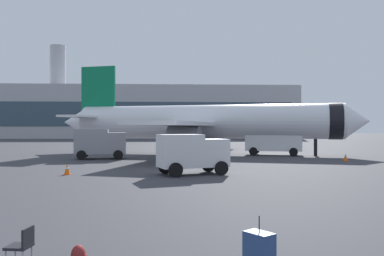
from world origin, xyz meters
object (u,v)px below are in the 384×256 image
at_px(airplane_at_gate, 204,122).
at_px(rolling_suitcase, 259,248).
at_px(cargo_van, 192,152).
at_px(traveller_backpack, 79,256).
at_px(service_truck, 100,142).
at_px(fuel_truck, 273,139).
at_px(gate_chair, 22,244).
at_px(safety_cone_mid, 67,169).
at_px(safety_cone_near, 345,157).

bearing_deg(airplane_at_gate, rolling_suitcase, -92.80).
xyz_separation_m(cargo_van, traveller_backpack, (-3.37, -17.11, -1.22)).
bearing_deg(service_truck, cargo_van, -58.34).
height_order(fuel_truck, rolling_suitcase, fuel_truck).
height_order(airplane_at_gate, gate_chair, airplane_at_gate).
bearing_deg(rolling_suitcase, safety_cone_mid, 116.09).
distance_m(rolling_suitcase, traveller_backpack, 3.95).
bearing_deg(service_truck, rolling_suitcase, -73.96).
relative_size(rolling_suitcase, gate_chair, 1.28).
height_order(safety_cone_mid, rolling_suitcase, rolling_suitcase).
xyz_separation_m(safety_cone_mid, rolling_suitcase, (8.62, -17.61, 0.04)).
distance_m(fuel_truck, cargo_van, 20.12).
distance_m(fuel_truck, safety_cone_near, 9.14).
xyz_separation_m(service_truck, gate_chair, (3.60, -30.35, -1.11)).
height_order(airplane_at_gate, traveller_backpack, airplane_at_gate).
xyz_separation_m(service_truck, cargo_van, (8.21, -13.31, -0.16)).
relative_size(service_truck, cargo_van, 1.05).
relative_size(service_truck, safety_cone_near, 7.53).
xyz_separation_m(safety_cone_mid, gate_chair, (3.44, -17.39, 0.15)).
xyz_separation_m(fuel_truck, cargo_van, (-9.81, -17.56, -0.32)).
bearing_deg(traveller_backpack, gate_chair, 176.69).
distance_m(service_truck, cargo_van, 15.64).
distance_m(fuel_truck, traveller_backpack, 37.12).
distance_m(cargo_van, rolling_suitcase, 17.30).
bearing_deg(airplane_at_gate, service_truck, -148.16).
bearing_deg(traveller_backpack, cargo_van, 78.86).
xyz_separation_m(fuel_truck, gate_chair, (-14.42, -34.60, -1.27)).
height_order(service_truck, cargo_van, service_truck).
relative_size(fuel_truck, safety_cone_near, 9.65).
bearing_deg(safety_cone_near, traveller_backpack, -123.55).
bearing_deg(rolling_suitcase, fuel_truck, 75.14).
bearing_deg(cargo_van, rolling_suitcase, -88.09).
bearing_deg(gate_chair, traveller_backpack, -3.31).
height_order(traveller_backpack, gate_chair, gate_chair).
distance_m(cargo_van, gate_chair, 17.67).
height_order(airplane_at_gate, safety_cone_mid, airplane_at_gate).
xyz_separation_m(service_truck, traveller_backpack, (4.84, -30.42, -1.37)).
bearing_deg(fuel_truck, rolling_suitcase, -104.86).
bearing_deg(safety_cone_mid, traveller_backpack, -75.00).
relative_size(cargo_van, safety_cone_near, 7.19).
height_order(safety_cone_mid, gate_chair, gate_chair).
bearing_deg(service_truck, safety_cone_near, -8.64).
height_order(service_truck, safety_cone_mid, service_truck).
bearing_deg(service_truck, traveller_backpack, -80.96).
distance_m(service_truck, gate_chair, 30.58).
bearing_deg(airplane_at_gate, fuel_truck, -17.44).
bearing_deg(cargo_van, service_truck, 121.66).
bearing_deg(cargo_van, traveller_backpack, -101.14).
bearing_deg(safety_cone_near, safety_cone_mid, -157.16).
distance_m(airplane_at_gate, gate_chair, 37.72).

